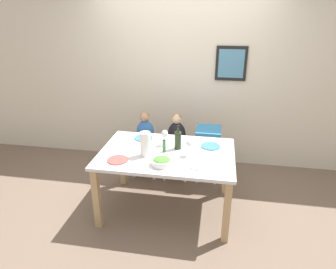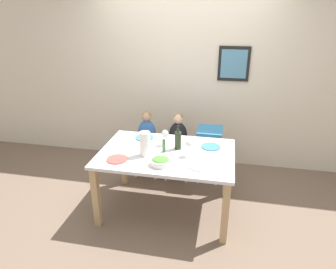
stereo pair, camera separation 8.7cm
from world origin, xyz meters
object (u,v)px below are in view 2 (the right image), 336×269
(dinner_plate_front_right, at_px, (199,166))
(dinner_plate_back_left, at_px, (144,138))
(paper_towel_roll, at_px, (145,144))
(wine_glass_near, at_px, (189,144))
(dinner_plate_back_right, at_px, (211,147))
(wine_bottle, at_px, (178,140))
(wine_glass_far, at_px, (165,134))
(dinner_plate_front_left, at_px, (117,159))
(chair_far_left, at_px, (147,149))
(chair_far_center, at_px, (178,151))
(person_child_left, at_px, (147,129))
(chair_right_highchair, at_px, (209,141))
(person_child_center, at_px, (178,131))
(salad_bowl_large, at_px, (161,161))

(dinner_plate_front_right, bearing_deg, dinner_plate_back_left, 141.74)
(paper_towel_roll, bearing_deg, dinner_plate_back_left, 106.84)
(wine_glass_near, bearing_deg, dinner_plate_back_right, 50.80)
(wine_bottle, relative_size, wine_glass_far, 1.49)
(dinner_plate_front_left, relative_size, dinner_plate_front_right, 1.00)
(chair_far_left, xyz_separation_m, wine_bottle, (0.54, -0.65, 0.46))
(chair_far_center, distance_m, person_child_left, 0.52)
(wine_bottle, bearing_deg, chair_right_highchair, 63.78)
(dinner_plate_front_left, distance_m, dinner_plate_back_left, 0.62)
(paper_towel_roll, distance_m, dinner_plate_front_right, 0.62)
(person_child_center, height_order, wine_glass_far, same)
(chair_right_highchair, height_order, wine_glass_near, wine_glass_near)
(dinner_plate_front_left, bearing_deg, wine_bottle, 34.18)
(dinner_plate_back_right, bearing_deg, person_child_center, 131.39)
(chair_far_center, bearing_deg, person_child_center, 90.00)
(wine_bottle, distance_m, paper_towel_roll, 0.39)
(chair_far_center, xyz_separation_m, paper_towel_roll, (-0.21, -0.88, 0.49))
(wine_bottle, bearing_deg, dinner_plate_back_left, 154.81)
(chair_far_left, distance_m, chair_far_center, 0.43)
(person_child_left, distance_m, wine_bottle, 0.86)
(dinner_plate_front_right, bearing_deg, paper_towel_roll, 167.25)
(person_child_center, bearing_deg, dinner_plate_front_left, -114.37)
(wine_glass_far, distance_m, dinner_plate_front_left, 0.63)
(wine_glass_near, relative_size, salad_bowl_large, 0.91)
(wine_glass_near, bearing_deg, chair_right_highchair, 77.86)
(wine_bottle, bearing_deg, wine_glass_near, -46.55)
(chair_far_center, distance_m, person_child_center, 0.29)
(paper_towel_roll, bearing_deg, person_child_center, 76.45)
(wine_bottle, distance_m, dinner_plate_back_right, 0.40)
(paper_towel_roll, bearing_deg, salad_bowl_large, -40.54)
(chair_right_highchair, relative_size, person_child_center, 1.62)
(dinner_plate_back_right, bearing_deg, dinner_plate_front_right, -100.25)
(wine_bottle, relative_size, paper_towel_roll, 1.05)
(wine_glass_far, distance_m, dinner_plate_back_right, 0.54)
(chair_right_highchair, bearing_deg, chair_far_left, 180.00)
(person_child_center, distance_m, paper_towel_roll, 0.92)
(chair_far_center, xyz_separation_m, wine_glass_far, (-0.06, -0.58, 0.49))
(chair_far_left, relative_size, dinner_plate_front_right, 2.11)
(dinner_plate_back_right, xyz_separation_m, dinner_plate_front_right, (-0.09, -0.48, 0.00))
(wine_bottle, bearing_deg, person_child_center, 99.36)
(person_child_left, xyz_separation_m, dinner_plate_back_left, (0.09, -0.44, 0.06))
(paper_towel_roll, relative_size, wine_glass_near, 1.42)
(chair_right_highchair, height_order, wine_bottle, wine_bottle)
(chair_far_left, xyz_separation_m, chair_far_center, (0.43, 0.00, 0.00))
(chair_far_center, height_order, paper_towel_roll, paper_towel_roll)
(person_child_center, bearing_deg, dinner_plate_back_left, -128.35)
(wine_glass_far, bearing_deg, wine_glass_near, -35.61)
(person_child_left, bearing_deg, wine_glass_far, -56.94)
(dinner_plate_back_right, bearing_deg, wine_glass_near, -129.20)
(salad_bowl_large, bearing_deg, wine_glass_far, 97.12)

